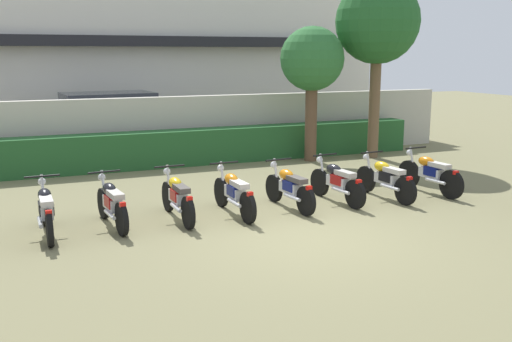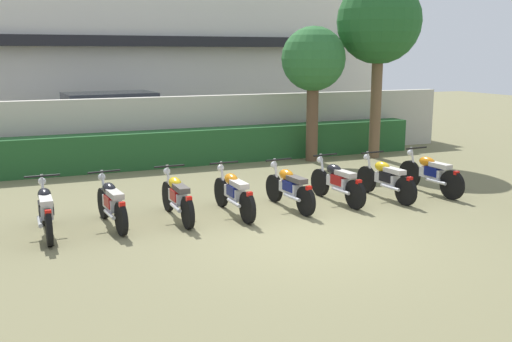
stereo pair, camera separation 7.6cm
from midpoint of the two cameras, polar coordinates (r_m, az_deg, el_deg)
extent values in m
plane|color=olive|center=(9.98, 4.93, -6.49)|extent=(60.00, 60.00, 0.00)
cube|color=silver|center=(24.02, -12.19, 11.47)|extent=(18.75, 6.00, 6.35)
cube|color=black|center=(20.84, -10.55, 12.44)|extent=(15.75, 0.50, 0.36)
cube|color=#BCB7A8|center=(16.96, -7.28, 4.15)|extent=(17.81, 0.30, 1.87)
cube|color=#235628|center=(16.35, -6.59, 2.33)|extent=(14.25, 0.70, 0.99)
cube|color=#9EA3A8|center=(18.80, -13.35, 4.04)|extent=(4.64, 2.23, 1.00)
cube|color=#2D333D|center=(18.67, -14.06, 6.51)|extent=(2.84, 1.93, 0.65)
cylinder|color=black|center=(20.17, -9.61, 3.53)|extent=(0.70, 0.28, 0.68)
cylinder|color=black|center=(18.43, -7.82, 2.85)|extent=(0.70, 0.28, 0.68)
cylinder|color=black|center=(19.44, -18.48, 2.81)|extent=(0.70, 0.28, 0.68)
cylinder|color=black|center=(17.64, -17.50, 2.03)|extent=(0.70, 0.28, 0.68)
cylinder|color=brown|center=(16.84, 5.67, 4.86)|extent=(0.34, 0.34, 2.30)
sphere|color=#2D6B33|center=(16.73, 5.80, 10.94)|extent=(1.82, 1.82, 1.82)
cylinder|color=brown|center=(17.65, 11.82, 6.34)|extent=(0.32, 0.32, 3.13)
sphere|color=#235B28|center=(17.61, 12.15, 14.21)|extent=(2.44, 2.44, 2.44)
cylinder|color=black|center=(11.22, -19.94, -3.49)|extent=(0.10, 0.62, 0.62)
cylinder|color=black|center=(9.98, -19.50, -5.27)|extent=(0.10, 0.62, 0.62)
cube|color=silver|center=(10.51, -19.77, -3.61)|extent=(0.21, 0.60, 0.22)
ellipsoid|color=black|center=(10.62, -19.91, -2.19)|extent=(0.22, 0.44, 0.22)
cube|color=beige|center=(10.24, -19.77, -2.79)|extent=(0.20, 0.52, 0.10)
cube|color=red|center=(9.81, -19.57, -3.86)|extent=(0.10, 0.08, 0.08)
cylinder|color=silver|center=(11.06, -20.03, -2.00)|extent=(0.05, 0.23, 0.65)
cylinder|color=black|center=(10.90, -20.11, -0.46)|extent=(0.60, 0.04, 0.04)
sphere|color=silver|center=(11.13, -20.12, -0.97)|extent=(0.14, 0.14, 0.14)
cylinder|color=silver|center=(10.30, -20.30, -4.70)|extent=(0.07, 0.55, 0.07)
cube|color=black|center=(10.45, -19.77, -3.41)|extent=(0.24, 0.36, 0.20)
cylinder|color=black|center=(11.36, -14.59, -3.07)|extent=(0.15, 0.59, 0.58)
cylinder|color=black|center=(10.22, -12.92, -4.61)|extent=(0.15, 0.59, 0.58)
cube|color=silver|center=(10.70, -13.77, -3.09)|extent=(0.26, 0.62, 0.22)
ellipsoid|color=black|center=(10.81, -14.06, -1.70)|extent=(0.26, 0.46, 0.22)
cube|color=#B2ADA3|center=(10.44, -13.50, -2.26)|extent=(0.25, 0.54, 0.10)
cube|color=red|center=(10.05, -12.83, -3.22)|extent=(0.11, 0.09, 0.08)
cylinder|color=silver|center=(11.20, -14.56, -1.59)|extent=(0.07, 0.23, 0.65)
cylinder|color=black|center=(11.05, -14.53, -0.06)|extent=(0.60, 0.10, 0.04)
sphere|color=silver|center=(11.27, -14.75, -0.58)|extent=(0.14, 0.14, 0.14)
cylinder|color=silver|center=(10.47, -14.02, -4.16)|extent=(0.13, 0.55, 0.07)
cube|color=#A51414|center=(10.64, -13.71, -2.89)|extent=(0.28, 0.38, 0.20)
cylinder|color=black|center=(11.62, -8.47, -2.47)|extent=(0.10, 0.59, 0.59)
cylinder|color=black|center=(10.39, -6.54, -4.09)|extent=(0.10, 0.59, 0.59)
cube|color=silver|center=(10.92, -7.51, -2.54)|extent=(0.21, 0.60, 0.22)
ellipsoid|color=yellow|center=(11.03, -7.79, -1.18)|extent=(0.23, 0.44, 0.22)
cube|color=#4C4742|center=(10.66, -7.19, -1.72)|extent=(0.21, 0.52, 0.10)
cube|color=red|center=(10.23, -6.40, -2.72)|extent=(0.10, 0.08, 0.08)
cylinder|color=silver|center=(11.47, -8.40, -1.02)|extent=(0.05, 0.23, 0.65)
cylinder|color=black|center=(11.32, -8.33, 0.47)|extent=(0.60, 0.05, 0.04)
sphere|color=silver|center=(11.53, -8.57, -0.04)|extent=(0.14, 0.14, 0.14)
cylinder|color=silver|center=(10.69, -7.73, -3.57)|extent=(0.08, 0.55, 0.07)
cube|color=#A51414|center=(10.86, -7.44, -2.34)|extent=(0.25, 0.36, 0.20)
cylinder|color=black|center=(11.85, -3.26, -2.09)|extent=(0.11, 0.60, 0.59)
cylinder|color=black|center=(10.65, -0.64, -3.63)|extent=(0.11, 0.60, 0.59)
cube|color=silver|center=(11.16, -1.93, -2.13)|extent=(0.22, 0.61, 0.22)
ellipsoid|color=orange|center=(11.26, -2.27, -0.81)|extent=(0.23, 0.45, 0.22)
cube|color=beige|center=(10.91, -1.47, -1.32)|extent=(0.22, 0.53, 0.10)
cube|color=red|center=(10.49, -0.42, -2.28)|extent=(0.10, 0.08, 0.08)
cylinder|color=silver|center=(11.69, -3.12, -0.66)|extent=(0.06, 0.23, 0.65)
cylinder|color=black|center=(11.55, -2.97, 0.81)|extent=(0.60, 0.06, 0.04)
sphere|color=silver|center=(11.76, -3.32, 0.30)|extent=(0.14, 0.14, 0.14)
cylinder|color=silver|center=(10.93, -2.00, -3.13)|extent=(0.09, 0.55, 0.07)
cube|color=navy|center=(11.11, -1.83, -1.93)|extent=(0.25, 0.37, 0.20)
cylinder|color=black|center=(12.21, 1.98, -1.70)|extent=(0.14, 0.59, 0.58)
cylinder|color=black|center=(11.19, 5.11, -2.97)|extent=(0.14, 0.59, 0.58)
cube|color=silver|center=(11.62, 3.61, -1.64)|extent=(0.25, 0.62, 0.22)
ellipsoid|color=orange|center=(11.71, 3.19, -0.38)|extent=(0.26, 0.46, 0.22)
cube|color=#4C4742|center=(11.38, 4.22, -0.84)|extent=(0.25, 0.54, 0.10)
cube|color=red|center=(11.04, 5.41, -1.68)|extent=(0.11, 0.09, 0.08)
cylinder|color=silver|center=(12.07, 2.20, -0.30)|extent=(0.07, 0.23, 0.65)
cylinder|color=black|center=(11.93, 2.42, 1.12)|extent=(0.60, 0.09, 0.04)
sphere|color=silver|center=(12.13, 1.95, 0.62)|extent=(0.14, 0.14, 0.14)
cylinder|color=silver|center=(11.38, 3.74, -2.59)|extent=(0.12, 0.55, 0.07)
cube|color=navy|center=(11.57, 3.74, -1.45)|extent=(0.27, 0.38, 0.20)
cylinder|color=black|center=(12.79, 6.48, -1.12)|extent=(0.14, 0.60, 0.60)
cylinder|color=black|center=(11.80, 9.92, -2.29)|extent=(0.14, 0.60, 0.60)
cube|color=silver|center=(12.22, 8.29, -1.04)|extent=(0.25, 0.62, 0.22)
ellipsoid|color=black|center=(12.31, 7.85, 0.15)|extent=(0.26, 0.46, 0.22)
cube|color=#B2ADA3|center=(11.99, 8.96, -0.27)|extent=(0.25, 0.54, 0.10)
cube|color=red|center=(11.66, 10.27, -1.05)|extent=(0.11, 0.09, 0.08)
cylinder|color=silver|center=(12.65, 6.74, 0.22)|extent=(0.07, 0.23, 0.65)
cylinder|color=black|center=(12.52, 7.01, 1.58)|extent=(0.60, 0.09, 0.04)
sphere|color=silver|center=(12.71, 6.48, 1.10)|extent=(0.14, 0.14, 0.14)
cylinder|color=silver|center=(11.98, 8.51, -1.94)|extent=(0.12, 0.55, 0.07)
cube|color=#A51414|center=(12.17, 8.43, -0.86)|extent=(0.27, 0.38, 0.20)
cylinder|color=black|center=(13.28, 10.97, -0.80)|extent=(0.14, 0.60, 0.59)
cylinder|color=black|center=(12.31, 14.69, -1.94)|extent=(0.14, 0.60, 0.59)
cube|color=silver|center=(12.72, 12.93, -0.73)|extent=(0.25, 0.61, 0.22)
ellipsoid|color=yellow|center=(12.80, 12.49, 0.42)|extent=(0.25, 0.46, 0.22)
cube|color=beige|center=(12.51, 13.65, 0.01)|extent=(0.24, 0.53, 0.10)
cube|color=red|center=(12.18, 15.07, -0.75)|extent=(0.11, 0.09, 0.08)
cylinder|color=silver|center=(13.15, 11.26, 0.49)|extent=(0.07, 0.23, 0.65)
cylinder|color=black|center=(13.02, 11.56, 1.81)|extent=(0.60, 0.08, 0.04)
sphere|color=silver|center=(13.20, 11.00, 1.34)|extent=(0.14, 0.14, 0.14)
cylinder|color=silver|center=(12.49, 13.22, -1.58)|extent=(0.11, 0.55, 0.07)
cube|color=black|center=(12.67, 13.09, -0.55)|extent=(0.27, 0.38, 0.20)
cylinder|color=black|center=(13.98, 15.03, -0.29)|extent=(0.15, 0.64, 0.63)
cylinder|color=black|center=(13.09, 18.88, -1.30)|extent=(0.15, 0.64, 0.63)
cube|color=silver|center=(13.46, 17.08, -0.19)|extent=(0.26, 0.62, 0.22)
ellipsoid|color=orange|center=(13.54, 16.63, 0.89)|extent=(0.26, 0.46, 0.22)
cube|color=beige|center=(13.27, 17.83, 0.52)|extent=(0.25, 0.54, 0.10)
cube|color=red|center=(12.97, 19.28, -0.18)|extent=(0.11, 0.09, 0.08)
cylinder|color=silver|center=(13.86, 15.35, 0.94)|extent=(0.07, 0.23, 0.65)
cylinder|color=black|center=(13.74, 15.68, 2.19)|extent=(0.60, 0.09, 0.04)
sphere|color=silver|center=(13.90, 15.08, 1.75)|extent=(0.14, 0.14, 0.14)
cylinder|color=silver|center=(13.23, 17.44, -0.99)|extent=(0.12, 0.55, 0.07)
cube|color=navy|center=(13.42, 17.24, -0.02)|extent=(0.27, 0.38, 0.20)
camera|label=1|loc=(0.04, -89.81, 0.04)|focal=40.66mm
camera|label=2|loc=(0.04, 90.19, -0.04)|focal=40.66mm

